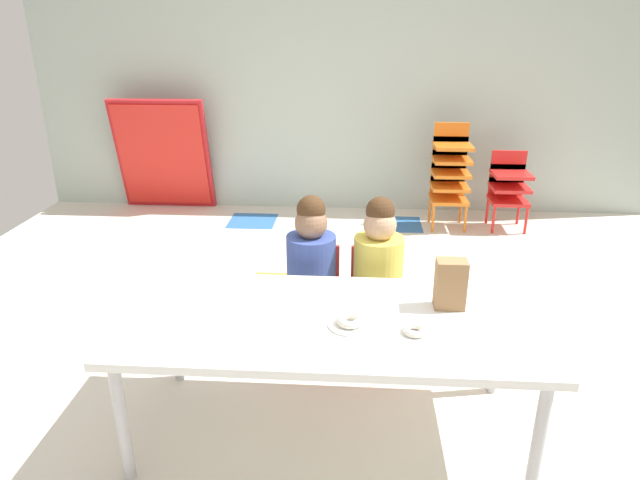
{
  "coord_description": "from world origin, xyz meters",
  "views": [
    {
      "loc": [
        0.06,
        -2.63,
        1.75
      ],
      "look_at": [
        -0.09,
        -0.31,
        0.84
      ],
      "focal_mm": 31.46,
      "sensor_mm": 36.0,
      "label": 1
    }
  ],
  "objects_px": {
    "folded_activity_table": "(163,155)",
    "donut_powdered_loose": "(415,330)",
    "craft_table": "(330,327)",
    "seated_child_middle_seat": "(378,265)",
    "donut_powdered_on_plate": "(350,320)",
    "seated_child_near_camera": "(311,263)",
    "paper_bag_brown": "(450,284)",
    "kid_chair_orange_stack": "(450,170)",
    "kid_chair_red_stack": "(509,185)",
    "paper_plate_near_edge": "(350,325)"
  },
  "relations": [
    {
      "from": "craft_table",
      "to": "folded_activity_table",
      "type": "bearing_deg",
      "value": 119.52
    },
    {
      "from": "craft_table",
      "to": "donut_powdered_on_plate",
      "type": "bearing_deg",
      "value": -37.93
    },
    {
      "from": "craft_table",
      "to": "kid_chair_orange_stack",
      "type": "height_order",
      "value": "kid_chair_orange_stack"
    },
    {
      "from": "kid_chair_orange_stack",
      "to": "donut_powdered_loose",
      "type": "xyz_separation_m",
      "value": [
        -0.57,
        -2.92,
        0.08
      ]
    },
    {
      "from": "seated_child_middle_seat",
      "to": "kid_chair_orange_stack",
      "type": "height_order",
      "value": "seated_child_middle_seat"
    },
    {
      "from": "seated_child_near_camera",
      "to": "kid_chair_red_stack",
      "type": "xyz_separation_m",
      "value": [
        1.57,
        2.18,
        -0.16
      ]
    },
    {
      "from": "craft_table",
      "to": "kid_chair_red_stack",
      "type": "distance_m",
      "value": 3.16
    },
    {
      "from": "donut_powdered_on_plate",
      "to": "seated_child_near_camera",
      "type": "bearing_deg",
      "value": 107.15
    },
    {
      "from": "kid_chair_orange_stack",
      "to": "paper_plate_near_edge",
      "type": "bearing_deg",
      "value": -106.17
    },
    {
      "from": "kid_chair_red_stack",
      "to": "donut_powdered_loose",
      "type": "distance_m",
      "value": 3.12
    },
    {
      "from": "craft_table",
      "to": "paper_bag_brown",
      "type": "relative_size",
      "value": 8.01
    },
    {
      "from": "paper_bag_brown",
      "to": "paper_plate_near_edge",
      "type": "bearing_deg",
      "value": -155.85
    },
    {
      "from": "craft_table",
      "to": "donut_powdered_loose",
      "type": "xyz_separation_m",
      "value": [
        0.34,
        -0.11,
        0.06
      ]
    },
    {
      "from": "craft_table",
      "to": "donut_powdered_loose",
      "type": "bearing_deg",
      "value": -17.27
    },
    {
      "from": "seated_child_middle_seat",
      "to": "folded_activity_table",
      "type": "height_order",
      "value": "folded_activity_table"
    },
    {
      "from": "seated_child_near_camera",
      "to": "paper_plate_near_edge",
      "type": "bearing_deg",
      "value": -72.85
    },
    {
      "from": "seated_child_near_camera",
      "to": "paper_bag_brown",
      "type": "xyz_separation_m",
      "value": [
        0.64,
        -0.5,
        0.14
      ]
    },
    {
      "from": "seated_child_middle_seat",
      "to": "donut_powdered_on_plate",
      "type": "height_order",
      "value": "seated_child_middle_seat"
    },
    {
      "from": "craft_table",
      "to": "donut_powdered_on_plate",
      "type": "height_order",
      "value": "donut_powdered_on_plate"
    },
    {
      "from": "seated_child_middle_seat",
      "to": "donut_powdered_on_plate",
      "type": "xyz_separation_m",
      "value": [
        -0.14,
        -0.7,
        0.06
      ]
    },
    {
      "from": "kid_chair_red_stack",
      "to": "folded_activity_table",
      "type": "bearing_deg",
      "value": 174.44
    },
    {
      "from": "paper_bag_brown",
      "to": "folded_activity_table",
      "type": "bearing_deg",
      "value": 127.24
    },
    {
      "from": "seated_child_middle_seat",
      "to": "folded_activity_table",
      "type": "bearing_deg",
      "value": 128.59
    },
    {
      "from": "seated_child_middle_seat",
      "to": "paper_plate_near_edge",
      "type": "distance_m",
      "value": 0.71
    },
    {
      "from": "kid_chair_red_stack",
      "to": "paper_plate_near_edge",
      "type": "xyz_separation_m",
      "value": [
        -1.36,
        -2.88,
        0.19
      ]
    },
    {
      "from": "paper_plate_near_edge",
      "to": "donut_powdered_loose",
      "type": "bearing_deg",
      "value": -9.2
    },
    {
      "from": "seated_child_near_camera",
      "to": "folded_activity_table",
      "type": "distance_m",
      "value": 2.98
    },
    {
      "from": "seated_child_middle_seat",
      "to": "kid_chair_orange_stack",
      "type": "xyz_separation_m",
      "value": [
        0.7,
        2.18,
        -0.04
      ]
    },
    {
      "from": "kid_chair_orange_stack",
      "to": "donut_powdered_on_plate",
      "type": "distance_m",
      "value": 3.0
    },
    {
      "from": "folded_activity_table",
      "to": "kid_chair_red_stack",
      "type": "bearing_deg",
      "value": -5.56
    },
    {
      "from": "kid_chair_orange_stack",
      "to": "craft_table",
      "type": "bearing_deg",
      "value": -108.06
    },
    {
      "from": "craft_table",
      "to": "seated_child_near_camera",
      "type": "distance_m",
      "value": 0.65
    },
    {
      "from": "craft_table",
      "to": "donut_powdered_loose",
      "type": "height_order",
      "value": "donut_powdered_loose"
    },
    {
      "from": "seated_child_near_camera",
      "to": "donut_powdered_loose",
      "type": "xyz_separation_m",
      "value": [
        0.47,
        -0.74,
        0.05
      ]
    },
    {
      "from": "paper_bag_brown",
      "to": "seated_child_middle_seat",
      "type": "bearing_deg",
      "value": 119.78
    },
    {
      "from": "kid_chair_orange_stack",
      "to": "kid_chair_red_stack",
      "type": "height_order",
      "value": "kid_chair_orange_stack"
    },
    {
      "from": "craft_table",
      "to": "paper_bag_brown",
      "type": "bearing_deg",
      "value": 14.0
    },
    {
      "from": "paper_bag_brown",
      "to": "donut_powdered_loose",
      "type": "xyz_separation_m",
      "value": [
        -0.17,
        -0.23,
        -0.1
      ]
    },
    {
      "from": "craft_table",
      "to": "folded_activity_table",
      "type": "distance_m",
      "value": 3.59
    },
    {
      "from": "donut_powdered_on_plate",
      "to": "craft_table",
      "type": "bearing_deg",
      "value": 142.07
    },
    {
      "from": "folded_activity_table",
      "to": "paper_plate_near_edge",
      "type": "bearing_deg",
      "value": -59.86
    },
    {
      "from": "craft_table",
      "to": "seated_child_middle_seat",
      "type": "relative_size",
      "value": 1.92
    },
    {
      "from": "craft_table",
      "to": "kid_chair_red_stack",
      "type": "bearing_deg",
      "value": 62.89
    },
    {
      "from": "seated_child_near_camera",
      "to": "donut_powdered_loose",
      "type": "bearing_deg",
      "value": -57.26
    },
    {
      "from": "folded_activity_table",
      "to": "donut_powdered_loose",
      "type": "distance_m",
      "value": 3.86
    },
    {
      "from": "paper_bag_brown",
      "to": "paper_plate_near_edge",
      "type": "xyz_separation_m",
      "value": [
        -0.43,
        -0.19,
        -0.11
      ]
    },
    {
      "from": "seated_child_middle_seat",
      "to": "kid_chair_orange_stack",
      "type": "bearing_deg",
      "value": 72.29
    },
    {
      "from": "folded_activity_table",
      "to": "donut_powdered_on_plate",
      "type": "distance_m",
      "value": 3.69
    },
    {
      "from": "kid_chair_orange_stack",
      "to": "paper_bag_brown",
      "type": "bearing_deg",
      "value": -98.63
    },
    {
      "from": "kid_chair_red_stack",
      "to": "paper_plate_near_edge",
      "type": "bearing_deg",
      "value": -115.26
    }
  ]
}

